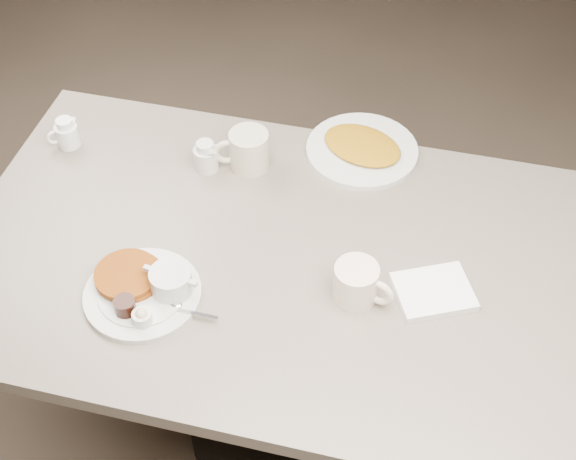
% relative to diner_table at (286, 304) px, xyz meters
% --- Properties ---
extents(room, '(7.04, 8.04, 2.84)m').
position_rel_diner_table_xyz_m(room, '(0.00, 0.00, 0.82)').
color(room, '#4C3F33').
rests_on(room, ground).
extents(diner_table, '(1.50, 0.90, 0.75)m').
position_rel_diner_table_xyz_m(diner_table, '(0.00, 0.00, 0.00)').
color(diner_table, slate).
rests_on(diner_table, ground).
extents(main_plate, '(0.32, 0.29, 0.07)m').
position_rel_diner_table_xyz_m(main_plate, '(-0.27, -0.17, 0.19)').
color(main_plate, beige).
rests_on(main_plate, diner_table).
extents(coffee_mug_near, '(0.15, 0.12, 0.09)m').
position_rel_diner_table_xyz_m(coffee_mug_near, '(0.17, -0.07, 0.22)').
color(coffee_mug_near, '#F4E2CC').
rests_on(coffee_mug_near, diner_table).
extents(napkin, '(0.20, 0.19, 0.02)m').
position_rel_diner_table_xyz_m(napkin, '(0.33, -0.03, 0.18)').
color(napkin, white).
rests_on(napkin, diner_table).
extents(coffee_mug_far, '(0.15, 0.13, 0.10)m').
position_rel_diner_table_xyz_m(coffee_mug_far, '(-0.17, 0.27, 0.22)').
color(coffee_mug_far, beige).
rests_on(coffee_mug_far, diner_table).
extents(creamer_left, '(0.08, 0.07, 0.08)m').
position_rel_diner_table_xyz_m(creamer_left, '(-0.64, 0.24, 0.21)').
color(creamer_left, white).
rests_on(creamer_left, diner_table).
extents(creamer_right, '(0.08, 0.08, 0.08)m').
position_rel_diner_table_xyz_m(creamer_right, '(-0.26, 0.24, 0.21)').
color(creamer_right, silver).
rests_on(creamer_right, diner_table).
extents(hash_plate, '(0.37, 0.37, 0.04)m').
position_rel_diner_table_xyz_m(hash_plate, '(0.10, 0.39, 0.18)').
color(hash_plate, silver).
rests_on(hash_plate, diner_table).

